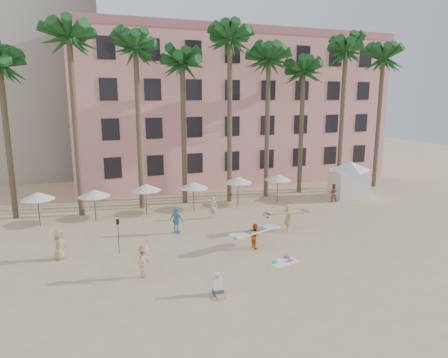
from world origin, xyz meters
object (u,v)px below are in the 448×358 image
pink_hotel (227,110)px  cabana (349,176)px  carrier_yellow (288,216)px  carrier_white (255,235)px

pink_hotel → cabana: 16.85m
carrier_yellow → carrier_white: (-3.67, -2.37, -0.20)m
cabana → carrier_white: 16.79m
cabana → carrier_yellow: (-10.38, -6.76, -0.98)m
carrier_white → cabana: bearing=33.0°
pink_hotel → carrier_yellow: size_ratio=10.13×
cabana → pink_hotel: bearing=118.0°
carrier_yellow → cabana: bearing=33.1°
pink_hotel → carrier_white: size_ratio=10.73×
pink_hotel → cabana: size_ratio=6.59×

